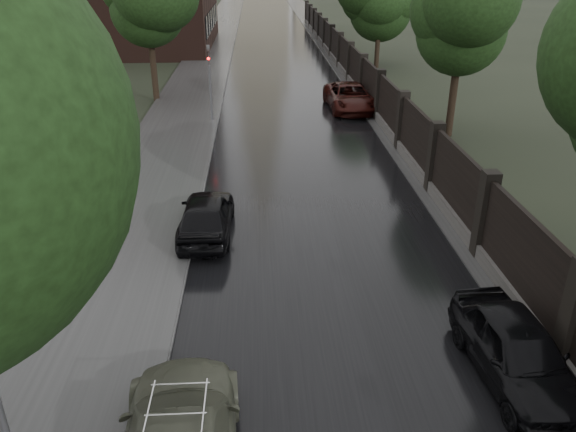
# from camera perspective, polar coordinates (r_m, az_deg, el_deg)

# --- Properties ---
(fence_right) EXTENTS (0.45, 75.72, 2.70)m
(fence_right) POSITION_cam_1_polar(r_m,az_deg,el_deg) (37.60, 7.03, 14.01)
(fence_right) COLOR #383533
(fence_right) RESTS_ON ground
(tree_left_far) EXTENTS (4.25, 4.25, 7.39)m
(tree_left_far) POSITION_cam_1_polar(r_m,az_deg,el_deg) (34.98, -14.06, 19.67)
(tree_left_far) COLOR black
(tree_left_far) RESTS_ON ground
(tree_right_b) EXTENTS (4.08, 4.08, 7.01)m
(tree_right_b) POSITION_cam_1_polar(r_m,az_deg,el_deg) (28.13, 17.17, 17.51)
(tree_right_b) COLOR black
(tree_right_b) RESTS_ON ground
(tree_right_c) EXTENTS (4.08, 4.08, 7.01)m
(tree_right_c) POSITION_cam_1_polar(r_m,az_deg,el_deg) (45.42, 9.38, 20.82)
(tree_right_c) COLOR black
(tree_right_c) RESTS_ON ground
(lamp_post) EXTENTS (0.25, 0.12, 5.11)m
(lamp_post) POSITION_cam_1_polar(r_m,az_deg,el_deg) (8.78, -27.11, -17.58)
(lamp_post) COLOR #59595E
(lamp_post) RESTS_ON ground
(traffic_light) EXTENTS (0.16, 0.32, 4.00)m
(traffic_light) POSITION_cam_1_polar(r_m,az_deg,el_deg) (29.98, -7.96, 13.80)
(traffic_light) COLOR #59595E
(traffic_light) RESTS_ON ground
(hatchback_left) EXTENTS (1.73, 4.10, 1.39)m
(hatchback_left) POSITION_cam_1_polar(r_m,az_deg,el_deg) (17.97, -8.32, 0.13)
(hatchback_left) COLOR black
(hatchback_left) RESTS_ON ground
(car_right_near) EXTENTS (1.91, 4.21, 1.40)m
(car_right_near) POSITION_cam_1_polar(r_m,az_deg,el_deg) (12.95, 22.25, -12.60)
(car_right_near) COLOR black
(car_right_near) RESTS_ON ground
(car_right_far) EXTENTS (2.67, 5.36, 1.46)m
(car_right_far) POSITION_cam_1_polar(r_m,az_deg,el_deg) (32.87, 6.31, 11.92)
(car_right_far) COLOR black
(car_right_far) RESTS_ON ground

